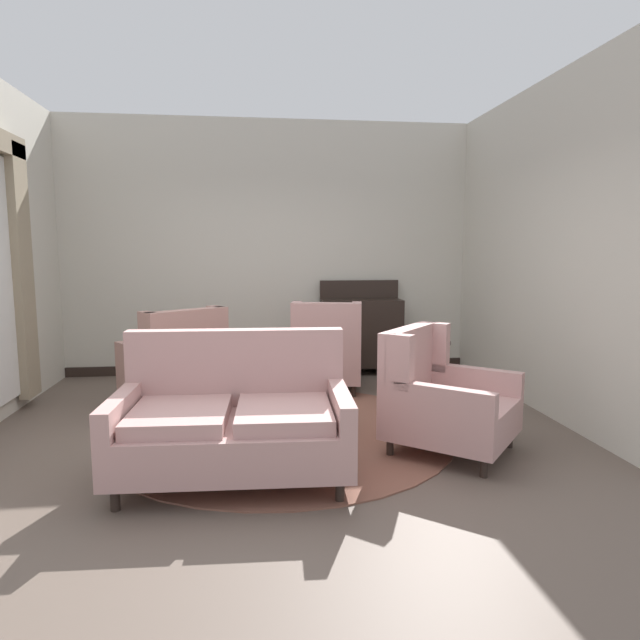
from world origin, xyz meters
TOP-DOWN VIEW (x-y plane):
  - ground at (0.00, 0.00)m, footprint 7.73×7.73m
  - wall_back at (0.00, 2.76)m, footprint 5.37×0.08m
  - wall_right at (2.61, 0.83)m, footprint 0.08×3.87m
  - baseboard_back at (0.00, 2.71)m, footprint 5.21×0.03m
  - area_rug at (0.00, 0.30)m, footprint 3.00×3.00m
  - coffee_table at (0.05, 0.35)m, footprint 0.88×0.88m
  - porcelain_vase at (0.06, 0.39)m, footprint 0.19×0.19m
  - settee at (-0.37, -0.62)m, footprint 1.62×0.98m
  - armchair_back_corner at (0.60, 1.61)m, footprint 0.89×0.92m
  - armchair_near_window at (-1.00, 1.26)m, footprint 1.17×1.16m
  - armchair_far_left at (1.25, -0.28)m, footprint 1.23×1.23m
  - side_table at (1.50, 0.89)m, footprint 0.46×0.46m
  - sideboard at (1.15, 2.47)m, footprint 1.02×0.37m

SIDE VIEW (x-z plane):
  - ground at x=0.00m, z-range 0.00..0.00m
  - area_rug at x=0.00m, z-range 0.00..0.01m
  - baseboard_back at x=0.00m, z-range 0.00..0.12m
  - coffee_table at x=0.05m, z-range 0.15..0.64m
  - settee at x=-0.37m, z-range -0.10..0.91m
  - armchair_far_left at x=1.25m, z-range -0.07..0.89m
  - side_table at x=1.50m, z-range 0.07..0.75m
  - armchair_near_window at x=-1.00m, z-range -0.07..0.94m
  - armchair_back_corner at x=0.60m, z-range -0.07..0.96m
  - sideboard at x=1.15m, z-range -0.06..1.14m
  - porcelain_vase at x=0.06m, z-range 0.45..0.78m
  - wall_back at x=0.00m, z-range 0.00..3.20m
  - wall_right at x=2.61m, z-range 0.00..3.20m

